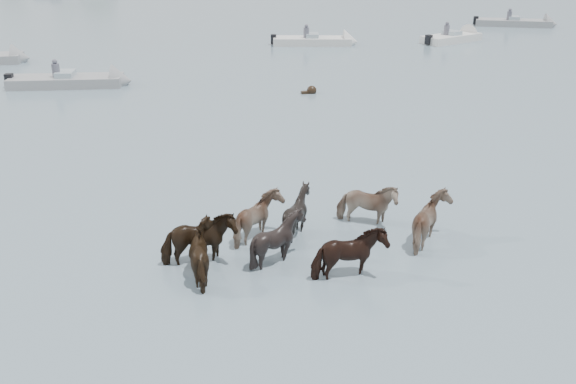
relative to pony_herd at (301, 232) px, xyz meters
name	(u,v)px	position (x,y,z in m)	size (l,w,h in m)	color
ground	(358,291)	(0.60, -2.02, -0.49)	(400.00, 400.00, 0.00)	slate
pony_herd	(301,232)	(0.00, 0.00, 0.00)	(7.15, 3.57, 1.43)	black
swimming_pony	(311,91)	(5.16, 14.15, -0.39)	(0.72, 0.44, 0.44)	black
motorboat_b	(83,81)	(-4.77, 18.69, -0.26)	(5.92, 2.76, 1.92)	gray
motorboat_c	(324,41)	(10.09, 25.72, -0.26)	(5.63, 3.17, 1.92)	silver
motorboat_d	(459,37)	(19.15, 24.49, -0.26)	(4.99, 2.97, 1.92)	silver
motorboat_e	(524,23)	(27.38, 28.74, -0.26)	(6.01, 4.22, 1.92)	gray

